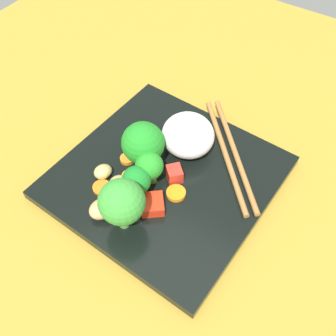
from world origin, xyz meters
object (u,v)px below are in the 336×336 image
at_px(broccoli_floret_2, 137,181).
at_px(chopstick_pair, 230,153).
at_px(square_plate, 166,177).
at_px(carrot_slice_4, 130,177).
at_px(rice_mound, 188,135).

distance_m(broccoli_floret_2, chopstick_pair, 0.15).
height_order(square_plate, carrot_slice_4, carrot_slice_4).
xyz_separation_m(square_plate, rice_mound, (0.06, -0.00, 0.04)).
bearing_deg(carrot_slice_4, square_plate, -47.72).
xyz_separation_m(carrot_slice_4, chopstick_pair, (0.12, -0.10, 0.00)).
height_order(broccoli_floret_2, chopstick_pair, broccoli_floret_2).
relative_size(square_plate, chopstick_pair, 1.60).
bearing_deg(carrot_slice_4, chopstick_pair, -39.79).
xyz_separation_m(square_plate, broccoli_floret_2, (-0.05, 0.01, 0.04)).
bearing_deg(carrot_slice_4, broccoli_floret_2, -121.11).
height_order(square_plate, broccoli_floret_2, broccoli_floret_2).
relative_size(square_plate, broccoli_floret_2, 5.32).
xyz_separation_m(rice_mound, broccoli_floret_2, (-0.11, 0.01, 0.00)).
xyz_separation_m(square_plate, carrot_slice_4, (-0.03, 0.04, 0.01)).
distance_m(rice_mound, broccoli_floret_2, 0.11).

